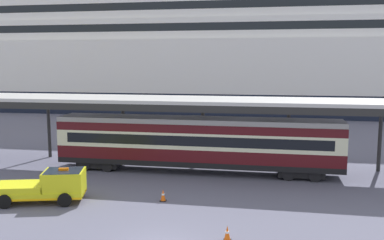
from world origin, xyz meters
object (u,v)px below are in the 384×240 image
at_px(traffic_cone_mid, 227,233).
at_px(cruise_ship, 283,28).
at_px(train_carriage, 197,142).
at_px(service_truck, 48,185).
at_px(traffic_cone_near, 163,195).

bearing_deg(traffic_cone_mid, cruise_ship, 86.26).
relative_size(cruise_ship, traffic_cone_mid, 207.33).
bearing_deg(train_carriage, service_truck, -131.89).
relative_size(service_truck, traffic_cone_near, 7.70).
xyz_separation_m(traffic_cone_near, traffic_cone_mid, (4.32, -4.98, 0.01)).
relative_size(cruise_ship, service_truck, 27.38).
relative_size(train_carriage, traffic_cone_near, 29.08).
distance_m(service_truck, traffic_cone_near, 6.79).
xyz_separation_m(service_truck, traffic_cone_mid, (10.95, -3.64, -0.63)).
height_order(traffic_cone_near, traffic_cone_mid, traffic_cone_mid).
bearing_deg(service_truck, cruise_ship, 74.09).
distance_m(cruise_ship, traffic_cone_mid, 56.30).
relative_size(train_carriage, traffic_cone_mid, 28.60).
bearing_deg(traffic_cone_mid, train_carriage, 106.28).
bearing_deg(traffic_cone_mid, service_truck, 161.61).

